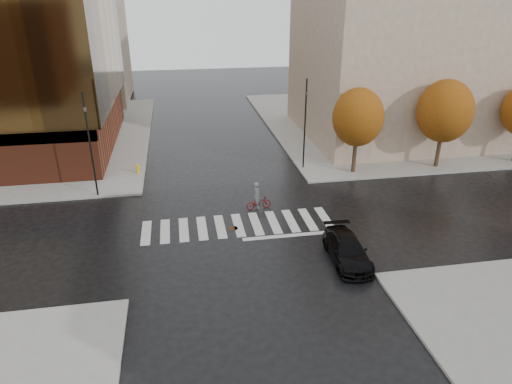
{
  "coord_description": "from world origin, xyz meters",
  "views": [
    {
      "loc": [
        -3.2,
        -23.87,
        13.22
      ],
      "look_at": [
        1.15,
        0.79,
        2.0
      ],
      "focal_mm": 32.0,
      "sensor_mm": 36.0,
      "label": 1
    }
  ],
  "objects_px": {
    "traffic_light_ne": "(305,119)",
    "fire_hydrant": "(138,168)",
    "cyclist": "(258,200)",
    "traffic_light_nw": "(89,139)",
    "sedan": "(347,250)"
  },
  "relations": [
    {
      "from": "cyclist",
      "to": "traffic_light_nw",
      "type": "distance_m",
      "value": 11.79
    },
    {
      "from": "sedan",
      "to": "traffic_light_nw",
      "type": "bearing_deg",
      "value": 145.35
    },
    {
      "from": "traffic_light_nw",
      "to": "fire_hydrant",
      "type": "xyz_separation_m",
      "value": [
        2.5,
        3.7,
        -3.62
      ]
    },
    {
      "from": "sedan",
      "to": "cyclist",
      "type": "xyz_separation_m",
      "value": [
        -3.52,
        6.9,
        0.0
      ]
    },
    {
      "from": "fire_hydrant",
      "to": "cyclist",
      "type": "bearing_deg",
      "value": -42.84
    },
    {
      "from": "fire_hydrant",
      "to": "traffic_light_nw",
      "type": "bearing_deg",
      "value": -124.05
    },
    {
      "from": "traffic_light_ne",
      "to": "fire_hydrant",
      "type": "height_order",
      "value": "traffic_light_ne"
    },
    {
      "from": "sedan",
      "to": "traffic_light_nw",
      "type": "height_order",
      "value": "traffic_light_nw"
    },
    {
      "from": "traffic_light_nw",
      "to": "fire_hydrant",
      "type": "distance_m",
      "value": 5.75
    },
    {
      "from": "cyclist",
      "to": "fire_hydrant",
      "type": "distance_m",
      "value": 11.03
    },
    {
      "from": "cyclist",
      "to": "fire_hydrant",
      "type": "xyz_separation_m",
      "value": [
        -8.09,
        7.5,
        -0.09
      ]
    },
    {
      "from": "cyclist",
      "to": "fire_hydrant",
      "type": "relative_size",
      "value": 2.55
    },
    {
      "from": "sedan",
      "to": "cyclist",
      "type": "distance_m",
      "value": 7.74
    },
    {
      "from": "sedan",
      "to": "traffic_light_ne",
      "type": "distance_m",
      "value": 13.9
    },
    {
      "from": "traffic_light_ne",
      "to": "fire_hydrant",
      "type": "bearing_deg",
      "value": -12.23
    }
  ]
}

